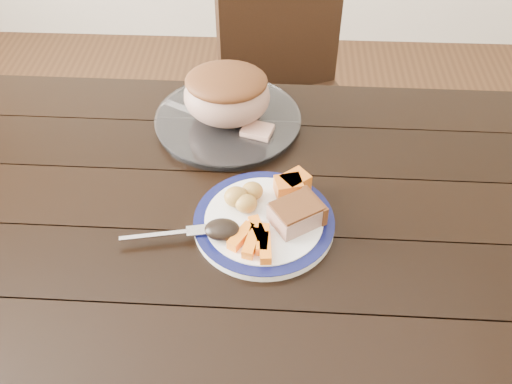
{
  "coord_description": "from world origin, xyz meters",
  "views": [
    {
      "loc": [
        0.12,
        -0.85,
        1.63
      ],
      "look_at": [
        0.08,
        -0.02,
        0.8
      ],
      "focal_mm": 40.0,
      "sensor_mm": 36.0,
      "label": 1
    }
  ],
  "objects_px": {
    "dinner_plate": "(264,223)",
    "fork": "(172,234)",
    "chair_far": "(291,93)",
    "serving_platter": "(228,121)",
    "dining_table": "(221,229)",
    "carving_knife": "(236,131)",
    "pork_slice": "(296,215)",
    "roast_joint": "(227,96)"
  },
  "relations": [
    {
      "from": "dinner_plate",
      "to": "fork",
      "type": "relative_size",
      "value": 1.63
    },
    {
      "from": "chair_far",
      "to": "serving_platter",
      "type": "bearing_deg",
      "value": 48.1
    },
    {
      "from": "dining_table",
      "to": "serving_platter",
      "type": "distance_m",
      "value": 0.28
    },
    {
      "from": "carving_knife",
      "to": "fork",
      "type": "bearing_deg",
      "value": -78.44
    },
    {
      "from": "dining_table",
      "to": "dinner_plate",
      "type": "height_order",
      "value": "dinner_plate"
    },
    {
      "from": "chair_far",
      "to": "pork_slice",
      "type": "xyz_separation_m",
      "value": [
        0.0,
        -0.8,
        0.27
      ]
    },
    {
      "from": "serving_platter",
      "to": "carving_knife",
      "type": "bearing_deg",
      "value": -54.77
    },
    {
      "from": "chair_far",
      "to": "pork_slice",
      "type": "bearing_deg",
      "value": 67.62
    },
    {
      "from": "roast_joint",
      "to": "serving_platter",
      "type": "bearing_deg",
      "value": 180.0
    },
    {
      "from": "dinner_plate",
      "to": "serving_platter",
      "type": "relative_size",
      "value": 0.83
    },
    {
      "from": "carving_knife",
      "to": "dining_table",
      "type": "bearing_deg",
      "value": -66.73
    },
    {
      "from": "chair_far",
      "to": "roast_joint",
      "type": "xyz_separation_m",
      "value": [
        -0.16,
        -0.47,
        0.31
      ]
    },
    {
      "from": "chair_far",
      "to": "carving_knife",
      "type": "distance_m",
      "value": 0.57
    },
    {
      "from": "dinner_plate",
      "to": "serving_platter",
      "type": "xyz_separation_m",
      "value": [
        -0.1,
        0.33,
        0.0
      ]
    },
    {
      "from": "serving_platter",
      "to": "roast_joint",
      "type": "bearing_deg",
      "value": 0.0
    },
    {
      "from": "pork_slice",
      "to": "fork",
      "type": "bearing_deg",
      "value": -169.79
    },
    {
      "from": "pork_slice",
      "to": "roast_joint",
      "type": "relative_size",
      "value": 0.45
    },
    {
      "from": "chair_far",
      "to": "carving_knife",
      "type": "height_order",
      "value": "chair_far"
    },
    {
      "from": "roast_joint",
      "to": "carving_knife",
      "type": "height_order",
      "value": "roast_joint"
    },
    {
      "from": "dinner_plate",
      "to": "serving_platter",
      "type": "height_order",
      "value": "serving_platter"
    },
    {
      "from": "dining_table",
      "to": "serving_platter",
      "type": "height_order",
      "value": "serving_platter"
    },
    {
      "from": "serving_platter",
      "to": "fork",
      "type": "xyz_separation_m",
      "value": [
        -0.08,
        -0.38,
        0.01
      ]
    },
    {
      "from": "chair_far",
      "to": "carving_knife",
      "type": "relative_size",
      "value": 3.18
    },
    {
      "from": "roast_joint",
      "to": "carving_knife",
      "type": "relative_size",
      "value": 0.71
    },
    {
      "from": "fork",
      "to": "dining_table",
      "type": "bearing_deg",
      "value": 42.91
    },
    {
      "from": "serving_platter",
      "to": "pork_slice",
      "type": "relative_size",
      "value": 3.72
    },
    {
      "from": "dinner_plate",
      "to": "pork_slice",
      "type": "distance_m",
      "value": 0.07
    },
    {
      "from": "carving_knife",
      "to": "chair_far",
      "type": "bearing_deg",
      "value": 102.26
    },
    {
      "from": "dining_table",
      "to": "chair_far",
      "type": "distance_m",
      "value": 0.76
    },
    {
      "from": "dining_table",
      "to": "fork",
      "type": "height_order",
      "value": "fork"
    },
    {
      "from": "dinner_plate",
      "to": "roast_joint",
      "type": "relative_size",
      "value": 1.4
    },
    {
      "from": "pork_slice",
      "to": "fork",
      "type": "height_order",
      "value": "pork_slice"
    },
    {
      "from": "fork",
      "to": "carving_knife",
      "type": "bearing_deg",
      "value": 62.44
    },
    {
      "from": "chair_far",
      "to": "fork",
      "type": "bearing_deg",
      "value": 51.36
    },
    {
      "from": "dining_table",
      "to": "roast_joint",
      "type": "relative_size",
      "value": 7.78
    },
    {
      "from": "serving_platter",
      "to": "roast_joint",
      "type": "height_order",
      "value": "roast_joint"
    },
    {
      "from": "serving_platter",
      "to": "carving_knife",
      "type": "distance_m",
      "value": 0.04
    },
    {
      "from": "fork",
      "to": "roast_joint",
      "type": "xyz_separation_m",
      "value": [
        0.08,
        0.38,
        0.06
      ]
    },
    {
      "from": "roast_joint",
      "to": "fork",
      "type": "bearing_deg",
      "value": -101.96
    },
    {
      "from": "dinner_plate",
      "to": "pork_slice",
      "type": "relative_size",
      "value": 3.08
    },
    {
      "from": "fork",
      "to": "pork_slice",
      "type": "bearing_deg",
      "value": -0.85
    },
    {
      "from": "serving_platter",
      "to": "fork",
      "type": "height_order",
      "value": "fork"
    }
  ]
}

